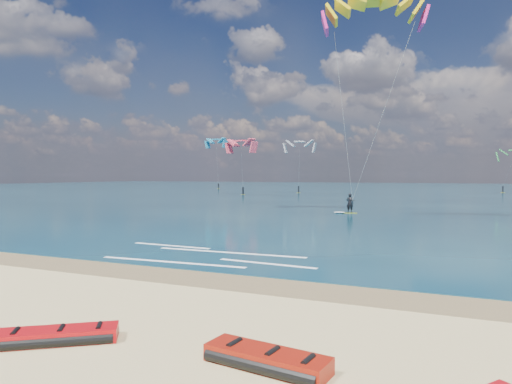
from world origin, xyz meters
TOP-DOWN VIEW (x-y plane):
  - ground at (0.00, 40.00)m, footprint 320.00×320.00m
  - wet_sand_strip at (0.00, 3.00)m, footprint 320.00×2.40m
  - sea at (0.00, 104.00)m, footprint 320.00×200.00m
  - packed_kite_left at (2.31, -3.79)m, footprint 2.93×2.50m
  - packed_kite_mid at (7.15, -3.11)m, footprint 2.84×1.44m
  - kitesurfer_main at (2.87, 29.56)m, footprint 10.38×8.25m
  - shoreline_foam at (0.09, 6.99)m, footprint 10.94×4.28m
  - distant_kites at (-6.11, 78.98)m, footprint 90.98×32.74m

SIDE VIEW (x-z plane):
  - ground at x=0.00m, z-range 0.00..0.00m
  - packed_kite_left at x=2.31m, z-range -0.18..0.18m
  - packed_kite_mid at x=7.15m, z-range -0.20..0.20m
  - wet_sand_strip at x=0.00m, z-range 0.00..0.01m
  - sea at x=0.00m, z-range 0.00..0.04m
  - shoreline_foam at x=0.09m, z-range 0.04..0.05m
  - distant_kites at x=-6.11m, z-range -0.92..11.89m
  - kitesurfer_main at x=2.87m, z-range 0.30..19.81m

